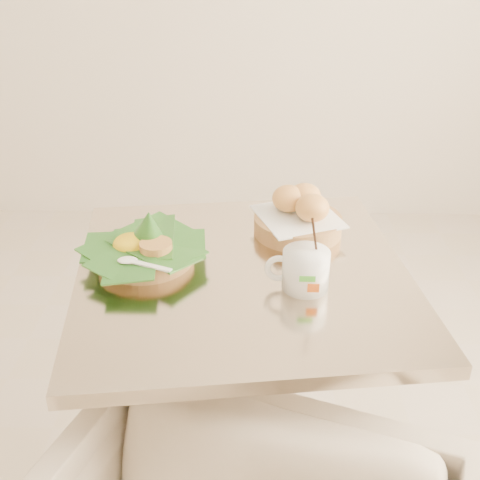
{
  "coord_description": "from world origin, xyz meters",
  "views": [
    {
      "loc": [
        0.17,
        -1.14,
        1.41
      ],
      "look_at": [
        0.14,
        -0.04,
        0.82
      ],
      "focal_mm": 45.0,
      "sensor_mm": 36.0,
      "label": 1
    }
  ],
  "objects_px": {
    "cafe_table": "(243,352)",
    "rice_basket": "(145,246)",
    "bread_basket": "(299,215)",
    "coffee_mug": "(304,269)"
  },
  "relations": [
    {
      "from": "bread_basket",
      "to": "rice_basket",
      "type": "bearing_deg",
      "value": -157.33
    },
    {
      "from": "cafe_table",
      "to": "bread_basket",
      "type": "distance_m",
      "value": 0.35
    },
    {
      "from": "coffee_mug",
      "to": "cafe_table",
      "type": "bearing_deg",
      "value": 153.12
    },
    {
      "from": "cafe_table",
      "to": "coffee_mug",
      "type": "distance_m",
      "value": 0.3
    },
    {
      "from": "bread_basket",
      "to": "coffee_mug",
      "type": "bearing_deg",
      "value": -91.36
    },
    {
      "from": "bread_basket",
      "to": "coffee_mug",
      "type": "height_order",
      "value": "coffee_mug"
    },
    {
      "from": "cafe_table",
      "to": "rice_basket",
      "type": "height_order",
      "value": "rice_basket"
    },
    {
      "from": "rice_basket",
      "to": "bread_basket",
      "type": "height_order",
      "value": "rice_basket"
    },
    {
      "from": "cafe_table",
      "to": "rice_basket",
      "type": "xyz_separation_m",
      "value": [
        -0.21,
        0.04,
        0.26
      ]
    },
    {
      "from": "rice_basket",
      "to": "bread_basket",
      "type": "relative_size",
      "value": 1.14
    }
  ]
}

